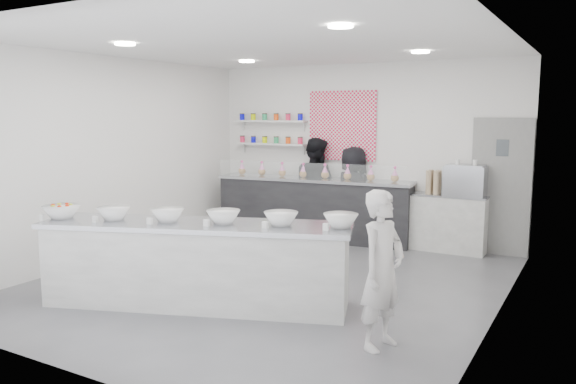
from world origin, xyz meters
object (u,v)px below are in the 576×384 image
object	(u,v)px
staff_left	(315,187)
prep_counter	(196,264)
espresso_machine	(465,181)
woman_prep	(382,270)
espresso_ledge	(446,223)
staff_right	(353,194)
back_bar	(314,208)

from	to	relation	value
staff_left	prep_counter	bearing A→B (deg)	109.56
espresso_machine	woman_prep	bearing A→B (deg)	-88.09
prep_counter	espresso_ledge	distance (m)	4.33
staff_right	espresso_ledge	bearing A→B (deg)	-163.05
prep_counter	espresso_ledge	size ratio (longest dim) A/B	2.87
espresso_machine	prep_counter	bearing A→B (deg)	-118.14
back_bar	staff_left	world-z (taller)	staff_left
espresso_machine	staff_right	world-z (taller)	staff_right
back_bar	staff_left	bearing A→B (deg)	106.20
woman_prep	staff_left	xyz separation A→B (m)	(-2.73, 4.03, 0.13)
back_bar	espresso_ledge	xyz separation A→B (m)	(2.23, 0.22, -0.08)
back_bar	espresso_ledge	world-z (taller)	back_bar
prep_counter	woman_prep	size ratio (longest dim) A/B	2.36
prep_counter	staff_left	xyz separation A→B (m)	(-0.50, 3.96, 0.39)
back_bar	espresso_machine	bearing A→B (deg)	-1.16
back_bar	espresso_machine	xyz separation A→B (m)	(2.50, 0.22, 0.61)
prep_counter	espresso_machine	size ratio (longest dim) A/B	5.78
prep_counter	espresso_machine	distance (m)	4.50
prep_counter	staff_right	world-z (taller)	staff_right
woman_prep	staff_right	distance (m)	4.50
back_bar	woman_prep	size ratio (longest dim) A/B	2.31
espresso_ledge	woman_prep	bearing A→B (deg)	-84.32
espresso_ledge	woman_prep	xyz separation A→B (m)	(0.40, -3.99, 0.29)
espresso_machine	woman_prep	size ratio (longest dim) A/B	0.41
woman_prep	espresso_ledge	bearing A→B (deg)	19.65
prep_counter	woman_prep	xyz separation A→B (m)	(2.23, -0.07, 0.26)
back_bar	espresso_ledge	bearing A→B (deg)	-0.58
prep_counter	back_bar	world-z (taller)	back_bar
back_bar	staff_right	size ratio (longest dim) A/B	2.13
woman_prep	staff_right	world-z (taller)	staff_right
back_bar	staff_right	distance (m)	0.72
prep_counter	espresso_ledge	world-z (taller)	prep_counter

